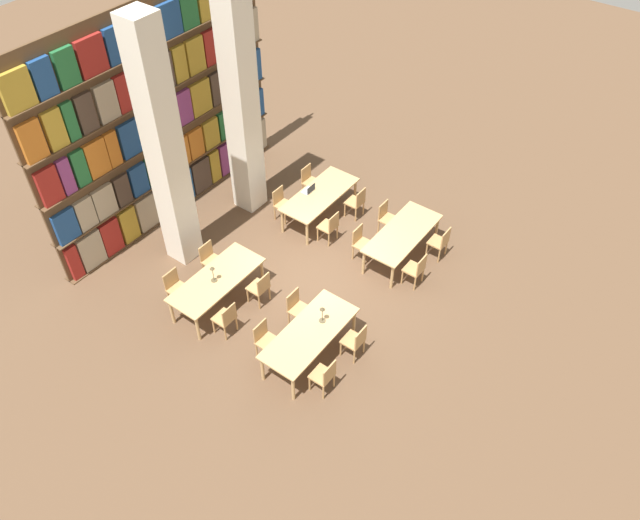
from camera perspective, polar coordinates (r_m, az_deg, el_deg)
ground_plane at (r=14.72m, az=-0.39°, el=-1.68°), size 40.00×40.00×0.00m
bookshelf_bank at (r=15.65m, az=-14.18°, el=12.34°), size 7.10×0.35×5.50m
pillar_left at (r=13.83m, az=-14.02°, el=9.64°), size 0.63×0.63×6.00m
pillar_center at (r=15.19m, az=-7.24°, el=14.02°), size 0.63×0.63×6.00m
reading_table_0 at (r=12.73m, az=-0.96°, el=-6.81°), size 2.26×0.94×0.75m
chair_0 at (r=12.38m, az=0.41°, el=-10.53°), size 0.42×0.40×0.88m
chair_1 at (r=12.96m, az=-5.02°, el=-7.22°), size 0.42×0.40×0.88m
chair_2 at (r=12.91m, az=3.26°, el=-7.38°), size 0.42×0.40×0.88m
chair_3 at (r=13.47m, az=-2.08°, el=-4.37°), size 0.42×0.40×0.88m
desk_lamp_0 at (r=12.65m, az=0.22°, el=-4.76°), size 0.14×0.14×0.42m
reading_table_1 at (r=14.93m, az=7.55°, el=2.30°), size 2.26×0.94×0.75m
chair_4 at (r=14.43m, az=8.78°, el=-0.82°), size 0.42×0.40×0.88m
chair_5 at (r=14.94m, az=3.79°, el=1.63°), size 0.42×0.40×0.88m
chair_6 at (r=15.19m, az=10.93°, el=1.64°), size 0.42×0.40×0.88m
chair_7 at (r=15.68m, az=6.11°, el=3.90°), size 0.42×0.40×0.88m
reading_table_2 at (r=13.90m, az=-9.43°, el=-1.91°), size 2.26×0.94×0.75m
chair_8 at (r=13.42m, az=-8.59°, el=-5.26°), size 0.42×0.40×0.88m
chair_9 at (r=14.24m, az=-13.04°, el=-2.41°), size 0.42×0.40×0.88m
chair_10 at (r=13.93m, az=-5.51°, el=-2.50°), size 0.42×0.40×0.88m
chair_11 at (r=14.72m, az=-9.98°, el=0.09°), size 0.42×0.40×0.88m
desk_lamp_1 at (r=13.62m, az=-9.79°, el=-1.03°), size 0.14×0.14×0.43m
reading_table_3 at (r=15.93m, az=-0.03°, el=5.89°), size 2.26×0.94×0.75m
chair_12 at (r=15.34m, az=0.89°, el=3.11°), size 0.42×0.40×0.88m
chair_13 at (r=16.06m, az=-3.50°, el=5.23°), size 0.42×0.40×0.88m
chair_14 at (r=16.09m, az=3.36°, el=5.33°), size 0.42×0.40×0.88m
chair_15 at (r=16.77m, az=-0.94°, el=7.28°), size 0.42×0.40×0.88m
laptop at (r=15.94m, az=-1.02°, el=6.41°), size 0.32×0.22×0.21m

